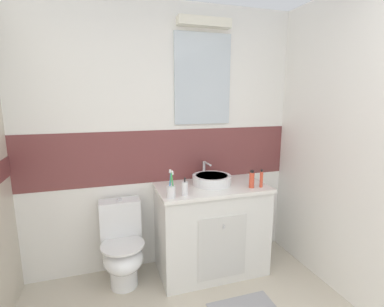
{
  "coord_description": "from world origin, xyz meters",
  "views": [
    {
      "loc": [
        -0.54,
        -0.2,
        1.64
      ],
      "look_at": [
        0.09,
        1.78,
        1.23
      ],
      "focal_mm": 26.34,
      "sensor_mm": 36.0,
      "label": 1
    }
  ],
  "objects_px": {
    "sink_basin": "(212,179)",
    "soap_dispenser": "(185,188)",
    "toilet": "(122,247)",
    "toothpaste_tube_upright": "(261,179)",
    "deodorant_spray_can": "(252,180)",
    "toothbrush_cup": "(171,190)"
  },
  "relations": [
    {
      "from": "soap_dispenser",
      "to": "toothbrush_cup",
      "type": "bearing_deg",
      "value": -172.63
    },
    {
      "from": "soap_dispenser",
      "to": "deodorant_spray_can",
      "type": "bearing_deg",
      "value": 1.48
    },
    {
      "from": "toilet",
      "to": "soap_dispenser",
      "type": "distance_m",
      "value": 0.79
    },
    {
      "from": "deodorant_spray_can",
      "to": "toothpaste_tube_upright",
      "type": "height_order",
      "value": "toothpaste_tube_upright"
    },
    {
      "from": "deodorant_spray_can",
      "to": "toothpaste_tube_upright",
      "type": "xyz_separation_m",
      "value": [
        0.09,
        -0.01,
        0.0
      ]
    },
    {
      "from": "toilet",
      "to": "toothbrush_cup",
      "type": "xyz_separation_m",
      "value": [
        0.39,
        -0.23,
        0.56
      ]
    },
    {
      "from": "toothbrush_cup",
      "to": "toothpaste_tube_upright",
      "type": "xyz_separation_m",
      "value": [
        0.84,
        0.02,
        0.02
      ]
    },
    {
      "from": "toilet",
      "to": "toothbrush_cup",
      "type": "bearing_deg",
      "value": -30.07
    },
    {
      "from": "toilet",
      "to": "toothpaste_tube_upright",
      "type": "bearing_deg",
      "value": -9.55
    },
    {
      "from": "soap_dispenser",
      "to": "sink_basin",
      "type": "bearing_deg",
      "value": 34.57
    },
    {
      "from": "toilet",
      "to": "soap_dispenser",
      "type": "relative_size",
      "value": 4.82
    },
    {
      "from": "soap_dispenser",
      "to": "deodorant_spray_can",
      "type": "relative_size",
      "value": 0.98
    },
    {
      "from": "toothbrush_cup",
      "to": "toothpaste_tube_upright",
      "type": "height_order",
      "value": "toothbrush_cup"
    },
    {
      "from": "toilet",
      "to": "sink_basin",
      "type": "bearing_deg",
      "value": 0.83
    },
    {
      "from": "sink_basin",
      "to": "soap_dispenser",
      "type": "height_order",
      "value": "sink_basin"
    },
    {
      "from": "toilet",
      "to": "toothbrush_cup",
      "type": "height_order",
      "value": "toothbrush_cup"
    },
    {
      "from": "toilet",
      "to": "soap_dispenser",
      "type": "bearing_deg",
      "value": -22.45
    },
    {
      "from": "toilet",
      "to": "toothpaste_tube_upright",
      "type": "relative_size",
      "value": 4.59
    },
    {
      "from": "sink_basin",
      "to": "toothpaste_tube_upright",
      "type": "xyz_separation_m",
      "value": [
        0.4,
        -0.22,
        0.03
      ]
    },
    {
      "from": "soap_dispenser",
      "to": "toothpaste_tube_upright",
      "type": "xyz_separation_m",
      "value": [
        0.72,
        0.0,
        0.02
      ]
    },
    {
      "from": "sink_basin",
      "to": "toothpaste_tube_upright",
      "type": "height_order",
      "value": "sink_basin"
    },
    {
      "from": "soap_dispenser",
      "to": "toothpaste_tube_upright",
      "type": "bearing_deg",
      "value": 0.35
    }
  ]
}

